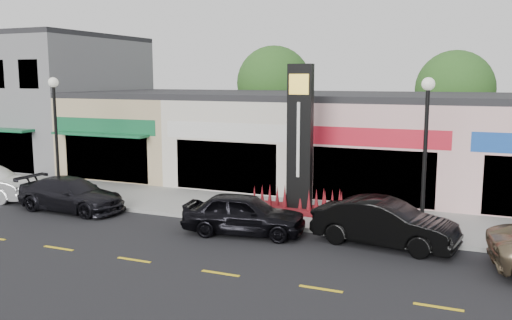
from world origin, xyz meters
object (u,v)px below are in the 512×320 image
object	(u,v)px
lamp_east_near	(426,142)
car_dark_sedan	(71,194)
car_black_sedan	(244,214)
lamp_west_near	(56,125)
car_black_conv	(385,223)
pylon_sign	(300,161)

from	to	relation	value
lamp_east_near	car_dark_sedan	bearing A→B (deg)	-174.92
car_black_sedan	lamp_east_near	bearing A→B (deg)	-83.60
lamp_west_near	car_black_conv	bearing A→B (deg)	-3.88
lamp_west_near	car_black_sedan	world-z (taller)	lamp_west_near
lamp_east_near	car_black_sedan	distance (m)	6.78
lamp_west_near	lamp_east_near	xyz separation A→B (m)	(16.00, 0.00, 0.00)
lamp_west_near	car_black_conv	world-z (taller)	lamp_west_near
lamp_west_near	car_black_sedan	size ratio (longest dim) A/B	1.23
lamp_east_near	pylon_sign	world-z (taller)	pylon_sign
pylon_sign	car_black_sedan	distance (m)	3.76
car_black_sedan	car_black_conv	world-z (taller)	car_black_conv
car_dark_sedan	car_black_conv	bearing A→B (deg)	-87.22
car_black_sedan	pylon_sign	bearing A→B (deg)	-25.36
lamp_east_near	car_dark_sedan	xyz separation A→B (m)	(-14.18, -1.26, -2.77)
lamp_west_near	lamp_east_near	size ratio (longest dim) A/B	1.00
lamp_east_near	car_black_sedan	size ratio (longest dim) A/B	1.23
pylon_sign	car_dark_sedan	size ratio (longest dim) A/B	1.23
pylon_sign	car_dark_sedan	xyz separation A→B (m)	(-9.18, -2.96, -1.57)
car_dark_sedan	lamp_east_near	bearing A→B (deg)	-83.23
lamp_east_near	car_dark_sedan	world-z (taller)	lamp_east_near
lamp_east_near	pylon_sign	bearing A→B (deg)	161.25
car_black_conv	pylon_sign	bearing A→B (deg)	63.69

